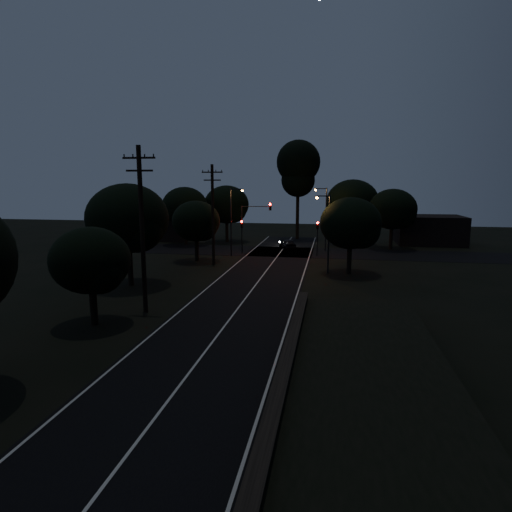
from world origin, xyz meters
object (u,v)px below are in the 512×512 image
(utility_pole_far, at_px, (213,213))
(car, at_px, (288,244))
(streetlight_a, at_px, (232,217))
(streetlight_b, at_px, (324,215))
(streetlight_c, at_px, (327,228))
(utility_pole_mid, at_px, (142,228))
(signal_right, at_px, (317,232))
(signal_mast, at_px, (255,219))
(signal_left, at_px, (242,231))
(tall_pine, at_px, (298,168))

(utility_pole_far, distance_m, car, 15.21)
(streetlight_a, xyz_separation_m, car, (5.86, 6.84, -3.99))
(streetlight_b, height_order, streetlight_c, streetlight_b)
(streetlight_a, distance_m, car, 9.85)
(utility_pole_mid, xyz_separation_m, signal_right, (10.60, 24.99, -2.90))
(signal_right, xyz_separation_m, streetlight_a, (-9.91, -1.99, 1.80))
(car, bearing_deg, signal_mast, 33.22)
(streetlight_b, relative_size, streetlight_c, 1.07)
(signal_left, xyz_separation_m, streetlight_c, (10.43, -9.99, 1.51))
(signal_mast, bearing_deg, streetlight_a, -140.23)
(utility_pole_mid, relative_size, streetlight_b, 1.38)
(streetlight_a, relative_size, streetlight_b, 1.00)
(streetlight_c, bearing_deg, signal_mast, 131.19)
(car, bearing_deg, signal_right, 108.61)
(tall_pine, height_order, car, tall_pine)
(streetlight_c, xyz_separation_m, car, (-5.28, 14.84, -3.71))
(signal_mast, bearing_deg, utility_pole_far, -111.11)
(tall_pine, bearing_deg, utility_pole_far, -106.93)
(signal_mast, height_order, streetlight_a, streetlight_a)
(utility_pole_far, height_order, tall_pine, tall_pine)
(utility_pole_mid, bearing_deg, car, 77.61)
(signal_mast, distance_m, streetlight_c, 13.28)
(signal_left, bearing_deg, streetlight_b, 22.05)
(utility_pole_mid, xyz_separation_m, signal_left, (1.40, 24.99, -2.90))
(tall_pine, relative_size, streetlight_b, 1.88)
(tall_pine, relative_size, streetlight_a, 1.88)
(signal_left, bearing_deg, car, 43.28)
(signal_left, bearing_deg, streetlight_c, -43.76)
(signal_mast, distance_m, car, 7.02)
(streetlight_a, xyz_separation_m, streetlight_c, (11.14, -8.00, -0.29))
(signal_right, xyz_separation_m, streetlight_c, (1.23, -9.99, 1.51))
(signal_left, distance_m, signal_right, 9.20)
(utility_pole_mid, relative_size, car, 2.92)
(signal_right, relative_size, streetlight_c, 0.55)
(streetlight_c, bearing_deg, signal_left, 136.24)
(streetlight_c, bearing_deg, streetlight_a, 144.31)
(signal_right, xyz_separation_m, streetlight_b, (0.71, 4.01, 1.80))
(car, bearing_deg, streetlight_a, 28.20)
(signal_left, xyz_separation_m, signal_right, (9.20, 0.00, 0.00))
(utility_pole_far, height_order, streetlight_b, utility_pole_far)
(signal_left, relative_size, streetlight_c, 0.55)
(car, bearing_deg, tall_pine, -113.73)
(utility_pole_far, relative_size, signal_mast, 1.68)
(streetlight_a, bearing_deg, car, 49.41)
(signal_left, distance_m, streetlight_c, 14.52)
(signal_mast, bearing_deg, tall_pine, 75.38)
(signal_left, distance_m, streetlight_a, 2.77)
(utility_pole_mid, height_order, utility_pole_far, utility_pole_mid)
(utility_pole_mid, xyz_separation_m, streetlight_b, (11.31, 29.00, -1.10))
(signal_right, xyz_separation_m, signal_mast, (-7.51, 0.00, 1.50))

